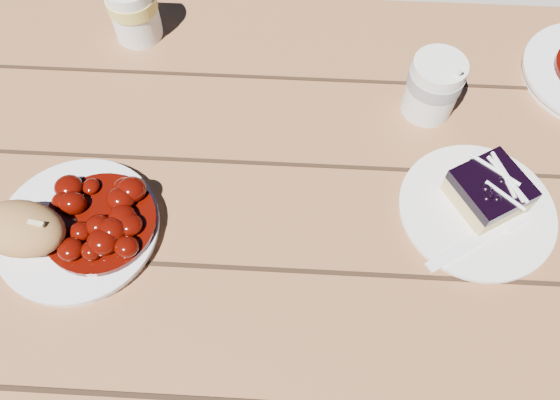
# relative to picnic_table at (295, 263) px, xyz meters

# --- Properties ---
(ground) EXTENTS (60.00, 60.00, 0.00)m
(ground) POSITION_rel_picnic_table_xyz_m (0.00, 0.00, -0.59)
(ground) COLOR gray
(ground) RESTS_ON ground
(picnic_table) EXTENTS (2.00, 1.55, 0.75)m
(picnic_table) POSITION_rel_picnic_table_xyz_m (0.00, 0.00, 0.00)
(picnic_table) COLOR brown
(picnic_table) RESTS_ON ground
(main_plate) EXTENTS (0.20, 0.20, 0.02)m
(main_plate) POSITION_rel_picnic_table_xyz_m (-0.28, -0.04, 0.17)
(main_plate) COLOR white
(main_plate) RESTS_ON picnic_table
(goulash_stew) EXTENTS (0.15, 0.15, 0.04)m
(goulash_stew) POSITION_rel_picnic_table_xyz_m (-0.25, -0.04, 0.20)
(goulash_stew) COLOR #4D0802
(goulash_stew) RESTS_ON main_plate
(bread_roll) EXTENTS (0.12, 0.09, 0.06)m
(bread_roll) POSITION_rel_picnic_table_xyz_m (-0.34, -0.06, 0.21)
(bread_roll) COLOR #AC7942
(bread_roll) RESTS_ON main_plate
(dessert_plate) EXTENTS (0.20, 0.20, 0.01)m
(dessert_plate) POSITION_rel_picnic_table_xyz_m (0.24, 0.02, 0.17)
(dessert_plate) COLOR white
(dessert_plate) RESTS_ON picnic_table
(blueberry_cake) EXTENTS (0.11, 0.11, 0.05)m
(blueberry_cake) POSITION_rel_picnic_table_xyz_m (0.25, 0.03, 0.19)
(blueberry_cake) COLOR #DBBD77
(blueberry_cake) RESTS_ON dessert_plate
(fork_dessert) EXTENTS (0.15, 0.11, 0.00)m
(fork_dessert) POSITION_rel_picnic_table_xyz_m (0.22, -0.04, 0.17)
(fork_dessert) COLOR white
(fork_dessert) RESTS_ON dessert_plate
(coffee_cup) EXTENTS (0.07, 0.07, 0.09)m
(coffee_cup) POSITION_rel_picnic_table_xyz_m (0.18, 0.19, 0.21)
(coffee_cup) COLOR white
(coffee_cup) RESTS_ON picnic_table
(second_cup) EXTENTS (0.07, 0.07, 0.09)m
(second_cup) POSITION_rel_picnic_table_xyz_m (-0.27, 0.32, 0.21)
(second_cup) COLOR white
(second_cup) RESTS_ON picnic_table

